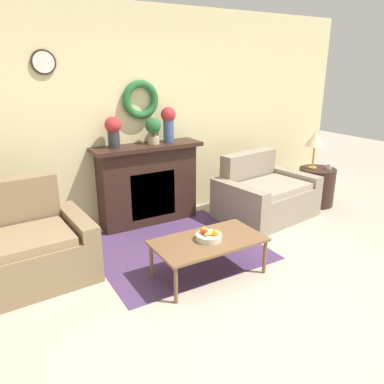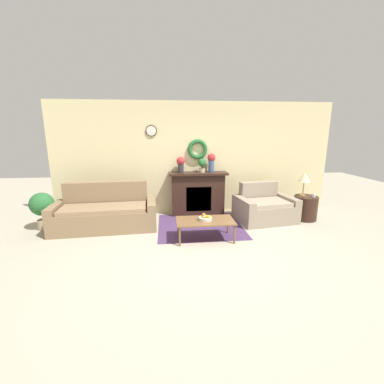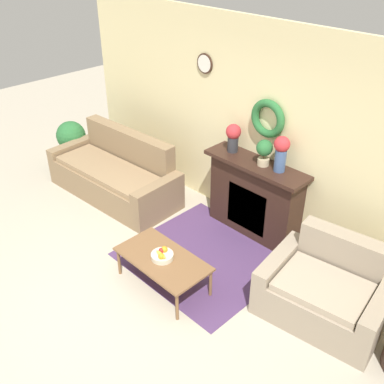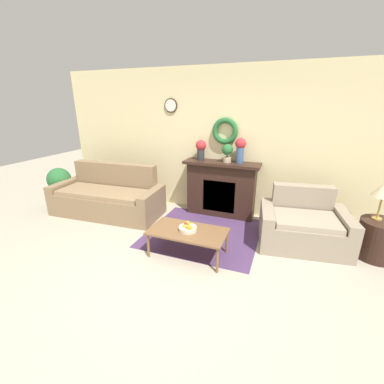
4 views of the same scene
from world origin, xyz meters
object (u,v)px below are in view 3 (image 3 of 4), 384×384
Objects in this scene: loveseat_right at (326,291)px; coffee_table at (163,260)px; vase_on_mantel_right at (281,151)px; fireplace at (255,197)px; potted_plant_floor_by_couch at (71,138)px; couch_left at (116,175)px; fruit_bowl at (162,255)px; potted_plant_on_mantel at (264,151)px; vase_on_mantel_left at (233,136)px.

coffee_table is (-1.52, -0.94, 0.06)m from loveseat_right.
fireplace is at bearing -179.00° from vase_on_mantel_right.
potted_plant_floor_by_couch is at bearing 165.22° from coffee_table.
loveseat_right is 3.08× the size of vase_on_mantel_right.
loveseat_right is 1.27× the size of coffee_table.
coffee_table is 2.43× the size of vase_on_mantel_right.
vase_on_mantel_right is at bearing 143.46° from loveseat_right.
fruit_bowl is (2.01, -0.83, 0.11)m from couch_left.
potted_plant_on_mantel is (0.15, 1.53, 0.89)m from coffee_table.
vase_on_mantel_right reaches higher than vase_on_mantel_left.
potted_plant_floor_by_couch is (-1.27, 0.04, 0.17)m from couch_left.
loveseat_right is (1.46, -0.61, -0.23)m from fireplace.
vase_on_mantel_right reaches higher than potted_plant_on_mantel.
coffee_table is at bearing -76.85° from vase_on_mantel_left.
vase_on_mantel_left reaches higher than potted_plant_floor_by_couch.
fireplace is 0.84m from vase_on_mantel_right.
vase_on_mantel_left is at bearing 180.00° from vase_on_mantel_right.
potted_plant_on_mantel is at bearing -8.81° from fireplace.
vase_on_mantel_right is at bearing 76.48° from fruit_bowl.
fireplace is 2.20m from couch_left.
loveseat_right is 1.65m from vase_on_mantel_right.
vase_on_mantel_left is 0.74m from vase_on_mantel_right.
vase_on_mantel_left reaches higher than potted_plant_on_mantel.
fruit_bowl is (-0.00, -0.00, 0.08)m from coffee_table.
fireplace is at bearing 87.95° from fruit_bowl.
vase_on_mantel_right is (0.74, 0.00, 0.04)m from vase_on_mantel_left.
coffee_table is (2.01, -0.82, 0.03)m from couch_left.
vase_on_mantel_right reaches higher than couch_left.
potted_plant_floor_by_couch is (-3.28, 0.86, 0.14)m from coffee_table.
fireplace is 0.65× the size of couch_left.
coffee_table is 1.83m from vase_on_mantel_left.
potted_plant_on_mantel reaches higher than loveseat_right.
loveseat_right is 1.79m from fruit_bowl.
couch_left is (-2.06, -0.72, -0.21)m from fireplace.
fireplace is at bearing -0.76° from vase_on_mantel_left.
coffee_table is at bearing -95.53° from potted_plant_on_mantel.
vase_on_mantel_right is at bearing 10.66° from potted_plant_floor_by_couch.
fireplace is 1.79× the size of potted_plant_floor_by_couch.
couch_left is at bearing 157.72° from coffee_table.
loveseat_right is 1.75× the size of potted_plant_floor_by_couch.
potted_plant_on_mantel is at bearing 148.24° from loveseat_right.
loveseat_right reaches higher than fruit_bowl.
fruit_bowl reaches higher than coffee_table.
coffee_table is 1.78m from potted_plant_on_mantel.
loveseat_right is (3.52, 0.11, -0.03)m from couch_left.
couch_left is at bearing -1.86° from potted_plant_floor_by_couch.
potted_plant_on_mantel reaches higher than coffee_table.
fireplace reaches higher than potted_plant_floor_by_couch.
fruit_bowl is at bearing -25.93° from couch_left.
vase_on_mantel_left is 0.84× the size of vase_on_mantel_right.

